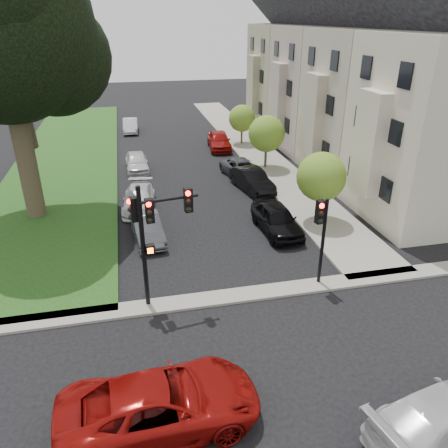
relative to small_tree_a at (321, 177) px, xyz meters
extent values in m
plane|color=black|center=(-6.20, -8.22, -2.72)|extent=(140.00, 140.00, 0.00)
cube|color=#223B15|center=(-15.20, 15.78, -2.66)|extent=(8.00, 44.00, 0.12)
cube|color=gray|center=(0.55, 15.78, -2.66)|extent=(3.50, 44.00, 0.12)
cube|color=gray|center=(-6.20, -6.22, -2.66)|extent=(60.00, 1.00, 0.12)
cube|color=beige|center=(6.30, -0.22, 2.28)|extent=(7.00, 7.40, 10.00)
cube|color=beige|center=(2.45, -0.22, 1.78)|extent=(0.70, 2.20, 5.50)
cube|color=black|center=(2.75, -0.22, 2.78)|extent=(0.08, 3.60, 6.00)
cube|color=tan|center=(6.30, 7.28, 2.28)|extent=(7.00, 7.40, 10.00)
cube|color=tan|center=(2.45, 7.28, 1.78)|extent=(0.70, 2.20, 5.50)
cube|color=black|center=(2.75, 7.28, 2.78)|extent=(0.08, 3.60, 6.00)
cube|color=#A09087|center=(6.30, 14.78, 2.28)|extent=(7.00, 7.40, 10.00)
cube|color=#A09087|center=(2.45, 14.78, 1.78)|extent=(0.70, 2.20, 5.50)
cube|color=black|center=(2.75, 14.78, 2.78)|extent=(0.08, 3.60, 6.00)
cube|color=gray|center=(6.30, 22.28, 2.28)|extent=(7.00, 7.40, 10.00)
cube|color=gray|center=(2.45, 22.28, 1.78)|extent=(0.70, 2.20, 5.50)
cube|color=black|center=(2.75, 22.28, 2.78)|extent=(0.08, 3.60, 6.00)
cylinder|color=#4B412E|center=(-15.82, 4.31, 1.15)|extent=(1.06, 1.06, 7.74)
sphere|color=black|center=(-15.82, 4.31, 7.44)|extent=(9.29, 9.29, 9.29)
sphere|color=black|center=(-13.69, 5.27, 5.99)|extent=(6.19, 6.19, 6.19)
cylinder|color=#4B412E|center=(0.00, 0.00, -1.75)|extent=(0.20, 0.20, 1.95)
sphere|color=#56922F|center=(0.00, 0.00, 0.01)|extent=(2.73, 2.73, 2.73)
cylinder|color=#4B412E|center=(0.00, 9.89, -1.75)|extent=(0.20, 0.20, 1.95)
sphere|color=#56922F|center=(0.00, 9.89, 0.01)|extent=(2.73, 2.73, 2.73)
cylinder|color=#4B412E|center=(0.00, 17.11, -1.87)|extent=(0.17, 0.17, 1.70)
sphere|color=#56922F|center=(0.00, 17.11, -0.34)|extent=(2.38, 2.38, 2.38)
cylinder|color=black|center=(-10.00, -6.02, -0.11)|extent=(0.20, 0.20, 5.22)
cylinder|color=black|center=(-8.90, -6.02, 1.89)|extent=(2.20, 0.43, 0.12)
cube|color=black|center=(-9.65, -6.02, 1.49)|extent=(0.34, 0.30, 0.95)
cube|color=black|center=(-8.19, -6.02, 1.79)|extent=(0.34, 0.30, 0.95)
cube|color=black|center=(-10.20, -5.76, 1.49)|extent=(0.30, 0.34, 0.95)
sphere|color=#FF0C05|center=(-9.65, -6.17, 1.81)|extent=(0.20, 0.20, 0.20)
sphere|color=black|center=(-9.65, -6.17, 1.17)|extent=(0.20, 0.20, 0.20)
cube|color=black|center=(-9.75, -6.02, -0.11)|extent=(0.38, 0.30, 0.38)
cube|color=#FF5905|center=(-9.75, -6.16, -0.11)|extent=(0.22, 0.03, 0.22)
cylinder|color=black|center=(-2.54, -6.02, -0.71)|extent=(0.18, 0.18, 4.04)
cube|color=black|center=(-2.81, -6.02, 0.78)|extent=(0.37, 0.33, 1.01)
sphere|color=#FF0C05|center=(-2.81, -6.17, 1.12)|extent=(0.21, 0.21, 0.21)
imported|color=maroon|center=(-9.99, -11.90, -1.92)|extent=(5.92, 3.04, 1.60)
imported|color=black|center=(-2.71, -0.72, -1.96)|extent=(2.02, 4.58, 1.53)
imported|color=black|center=(-2.28, 5.70, -2.00)|extent=(2.35, 4.62, 1.45)
imported|color=#3F4247|center=(-2.21, 8.27, -2.09)|extent=(2.95, 4.91, 1.28)
imported|color=maroon|center=(-2.33, 16.02, -1.94)|extent=(2.23, 4.73, 1.56)
imported|color=#3F4247|center=(-9.63, -0.09, -2.07)|extent=(1.77, 4.07, 1.30)
imported|color=silver|center=(-9.87, 4.13, -2.07)|extent=(2.32, 4.67, 1.30)
imported|color=silver|center=(-9.68, 11.47, -2.03)|extent=(1.74, 4.12, 1.39)
imported|color=silver|center=(-9.80, 24.14, -2.06)|extent=(1.55, 4.06, 1.32)
camera|label=1|loc=(-10.18, -21.01, 8.01)|focal=35.00mm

